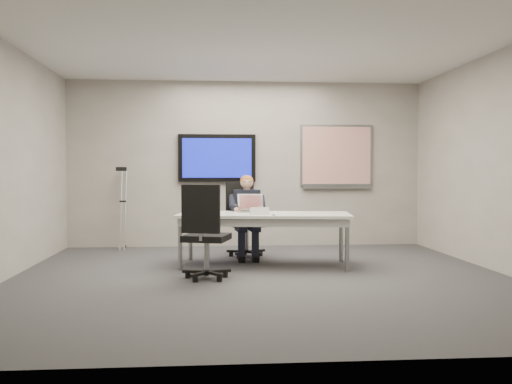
{
  "coord_description": "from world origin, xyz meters",
  "views": [
    {
      "loc": [
        -0.62,
        -6.69,
        1.26
      ],
      "look_at": [
        0.0,
        1.01,
        0.99
      ],
      "focal_mm": 40.0,
      "sensor_mm": 36.0,
      "label": 1
    }
  ],
  "objects": [
    {
      "name": "wall_right",
      "position": [
        3.0,
        0.0,
        1.4
      ],
      "size": [
        0.02,
        6.0,
        2.8
      ],
      "primitive_type": "cube",
      "color": "gray",
      "rests_on": "ground"
    },
    {
      "name": "ceiling",
      "position": [
        0.0,
        0.0,
        2.8
      ],
      "size": [
        6.0,
        6.0,
        0.02
      ],
      "primitive_type": "cube",
      "color": "silver",
      "rests_on": "wall_back"
    },
    {
      "name": "crutch",
      "position": [
        -2.04,
        2.76,
        0.69
      ],
      "size": [
        0.47,
        0.72,
        1.43
      ],
      "primitive_type": null,
      "rotation": [
        -0.24,
        0.0,
        0.43
      ],
      "color": "#A2A5AA",
      "rests_on": "ground"
    },
    {
      "name": "office_chair_near",
      "position": [
        -0.67,
        -0.02,
        0.35
      ],
      "size": [
        0.66,
        0.66,
        1.12
      ],
      "rotation": [
        0.0,
        0.0,
        2.86
      ],
      "color": "black",
      "rests_on": "ground"
    },
    {
      "name": "laptop",
      "position": [
        -0.05,
        1.18,
        0.77
      ],
      "size": [
        0.39,
        0.39,
        0.25
      ],
      "rotation": [
        0.0,
        0.0,
        -0.2
      ],
      "color": "silver",
      "rests_on": "conference_table"
    },
    {
      "name": "seated_person",
      "position": [
        -0.08,
        1.55,
        0.49
      ],
      "size": [
        0.4,
        0.68,
        1.22
      ],
      "rotation": [
        0.0,
        0.0,
        0.11
      ],
      "color": "#1E2032",
      "rests_on": "office_chair_far"
    },
    {
      "name": "wall_left",
      "position": [
        -3.0,
        0.0,
        1.4
      ],
      "size": [
        0.02,
        6.0,
        2.8
      ],
      "primitive_type": "cube",
      "color": "gray",
      "rests_on": "ground"
    },
    {
      "name": "wall_front",
      "position": [
        0.0,
        -3.0,
        1.4
      ],
      "size": [
        6.0,
        0.02,
        2.8
      ],
      "primitive_type": "cube",
      "color": "gray",
      "rests_on": "ground"
    },
    {
      "name": "conference_table",
      "position": [
        0.11,
        0.93,
        0.63
      ],
      "size": [
        2.4,
        1.25,
        0.71
      ],
      "rotation": [
        0.0,
        0.0,
        -0.13
      ],
      "color": "white",
      "rests_on": "ground"
    },
    {
      "name": "wall_back",
      "position": [
        0.0,
        3.0,
        1.4
      ],
      "size": [
        6.0,
        0.02,
        2.8
      ],
      "primitive_type": "cube",
      "color": "gray",
      "rests_on": "ground"
    },
    {
      "name": "whiteboard",
      "position": [
        1.55,
        2.97,
        1.53
      ],
      "size": [
        1.25,
        0.08,
        1.1
      ],
      "color": "gray",
      "rests_on": "wall_back"
    },
    {
      "name": "pen",
      "position": [
        0.19,
        0.57,
        0.71
      ],
      "size": [
        0.03,
        0.15,
        0.01
      ],
      "primitive_type": "cylinder",
      "rotation": [
        0.0,
        1.57,
        1.69
      ],
      "color": "black",
      "rests_on": "conference_table"
    },
    {
      "name": "office_chair_far",
      "position": [
        -0.1,
        1.78,
        0.35
      ],
      "size": [
        0.69,
        0.69,
        1.12
      ],
      "rotation": [
        0.0,
        0.0,
        0.38
      ],
      "color": "black",
      "rests_on": "ground"
    },
    {
      "name": "floor",
      "position": [
        0.0,
        0.0,
        0.0
      ],
      "size": [
        6.0,
        6.0,
        0.02
      ],
      "primitive_type": "cube",
      "color": "#38383A",
      "rests_on": "ground"
    },
    {
      "name": "name_tent",
      "position": [
        0.02,
        0.67,
        0.76
      ],
      "size": [
        0.26,
        0.1,
        0.1
      ],
      "primitive_type": null,
      "rotation": [
        0.0,
        0.0,
        0.11
      ],
      "color": "silver",
      "rests_on": "conference_table"
    },
    {
      "name": "tv_display",
      "position": [
        -0.5,
        2.95,
        1.5
      ],
      "size": [
        1.3,
        0.09,
        0.8
      ],
      "color": "black",
      "rests_on": "wall_back"
    }
  ]
}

